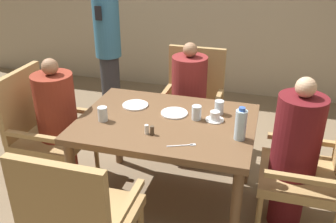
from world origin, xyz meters
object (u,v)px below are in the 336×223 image
Objects in this scene: diner_in_left_chair at (58,123)px; chair_right_side at (316,167)px; plate_main_left at (135,105)px; glass_tall_far at (103,114)px; plate_main_right at (174,113)px; diner_in_far_chair at (189,100)px; chair_left_side at (42,126)px; water_bottle at (241,125)px; standing_host at (108,46)px; teacup_with_saucer at (215,117)px; chair_near_corner at (79,216)px; glass_tall_mid at (219,107)px; chair_far_side at (192,98)px; diner_in_right_chair at (294,154)px; glass_tall_near at (196,113)px.

chair_right_side is at bearing 0.00° from diner_in_left_chair.
glass_tall_far reaches higher than plate_main_left.
diner_in_far_chair is at bearing 92.59° from plate_main_right.
diner_in_far_chair reaches higher than chair_right_side.
chair_left_side reaches higher than water_bottle.
standing_host reaches higher than teacup_with_saucer.
chair_left_side is 4.80× the size of plate_main_right.
diner_in_left_chair is 5.45× the size of plate_main_right.
diner_in_far_chair is at bearing 81.10° from chair_near_corner.
plate_main_left is 1.92× the size of glass_tall_mid.
chair_far_side is 0.61× the size of standing_host.
chair_far_side is at bearing -17.91° from standing_host.
chair_far_side is at bearing 39.96° from chair_left_side.
chair_left_side is 2.15m from chair_right_side.
diner_in_left_chair reaches higher than teacup_with_saucer.
plate_main_right is (1.03, -1.10, -0.14)m from standing_host.
chair_far_side and chair_right_side have the same top height.
diner_in_left_chair is 10.49× the size of glass_tall_far.
chair_near_corner is at bearing -118.74° from glass_tall_mid.
diner_in_right_chair reaches higher than plate_main_left.
plate_main_left is (-0.31, -0.57, 0.16)m from diner_in_far_chair.
diner_in_right_chair reaches higher than diner_in_far_chair.
diner_in_right_chair is at bearing 37.38° from chair_near_corner.
diner_in_right_chair is at bearing -8.10° from plate_main_left.
plate_main_right is 1.50× the size of teacup_with_saucer.
plate_main_right is 0.88× the size of water_bottle.
diner_in_far_chair is 0.73m from glass_tall_near.
teacup_with_saucer is 1.28× the size of glass_tall_near.
chair_near_corner is 4.80× the size of plate_main_left.
chair_far_side reaches higher than glass_tall_near.
standing_host is 11.88× the size of teacup_with_saucer.
standing_host is (-1.01, 0.33, 0.35)m from chair_far_side.
diner_in_left_chair is at bearing 180.00° from diner_in_right_chair.
chair_near_corner is 1.16m from water_bottle.
chair_far_side is 1.15m from glass_tall_far.
water_bottle is (1.47, -0.12, 0.26)m from diner_in_left_chair.
standing_host is at bearing 139.01° from water_bottle.
chair_left_side is at bearing 180.00° from diner_in_right_chair.
teacup_with_saucer is at bearing 59.03° from chair_near_corner.
water_bottle is (0.55, -0.87, 0.26)m from diner_in_far_chair.
diner_in_left_chair is 5.45× the size of plate_main_left.
chair_right_side is at bearing -34.79° from diner_in_far_chair.
diner_in_right_chair is at bearing -7.73° from plate_main_right.
diner_in_left_chair is 0.97m from plate_main_right.
plate_main_left is at bearing 92.66° from chair_near_corner.
water_bottle is (0.52, -0.25, 0.10)m from plate_main_right.
glass_tall_mid is (0.35, -0.68, 0.26)m from chair_far_side.
diner_in_far_chair is 1.06m from water_bottle.
diner_in_far_chair is at bearing 117.85° from teacup_with_saucer.
diner_in_right_chair is 1.38m from glass_tall_far.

